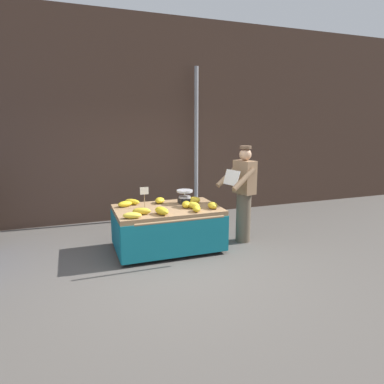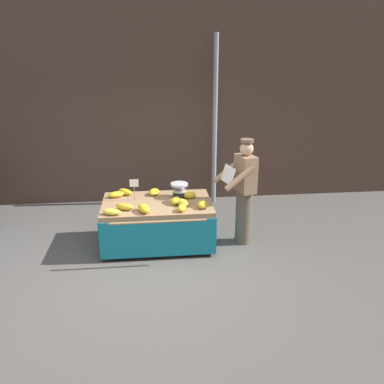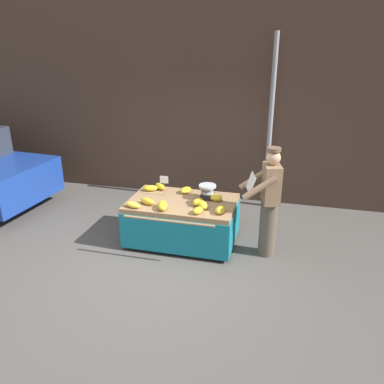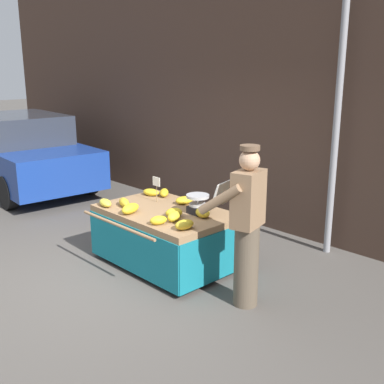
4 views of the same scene
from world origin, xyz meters
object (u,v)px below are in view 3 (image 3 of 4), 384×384
at_px(banana_bunch_2, 220,210).
at_px(banana_bunch_3, 216,198).
at_px(banana_cart, 182,212).
at_px(weighing_scale, 207,192).
at_px(banana_bunch_0, 198,202).
at_px(banana_bunch_6, 160,186).
at_px(banana_bunch_10, 198,210).
at_px(price_sign, 164,182).
at_px(banana_bunch_8, 150,188).
at_px(banana_bunch_7, 186,190).
at_px(banana_bunch_1, 162,206).
at_px(street_pole, 270,125).
at_px(banana_bunch_4, 147,201).
at_px(banana_bunch_5, 133,205).
at_px(vendor_person, 269,202).
at_px(banana_bunch_9, 203,205).

distance_m(banana_bunch_2, banana_bunch_3, 0.46).
distance_m(banana_cart, weighing_scale, 0.52).
bearing_deg(banana_bunch_0, banana_bunch_6, 146.48).
distance_m(banana_bunch_0, banana_bunch_10, 0.31).
height_order(banana_bunch_6, banana_bunch_10, banana_bunch_10).
height_order(price_sign, banana_bunch_8, price_sign).
bearing_deg(banana_bunch_7, banana_bunch_8, -174.81).
xyz_separation_m(price_sign, banana_bunch_10, (0.71, -0.56, -0.20)).
xyz_separation_m(banana_bunch_1, banana_bunch_2, (0.88, 0.08, -0.01)).
distance_m(street_pole, banana_bunch_6, 2.41).
xyz_separation_m(price_sign, banana_bunch_3, (0.88, -0.02, -0.19)).
bearing_deg(price_sign, banana_bunch_10, -38.34).
height_order(banana_bunch_1, banana_bunch_4, banana_bunch_1).
height_order(banana_bunch_0, banana_bunch_6, banana_bunch_0).
bearing_deg(banana_bunch_5, banana_cart, 34.02).
height_order(weighing_scale, banana_bunch_2, weighing_scale).
height_order(banana_bunch_1, banana_bunch_2, banana_bunch_1).
distance_m(price_sign, banana_bunch_6, 0.37).
height_order(banana_bunch_5, banana_bunch_8, banana_bunch_8).
bearing_deg(vendor_person, weighing_scale, 164.16).
relative_size(price_sign, banana_bunch_7, 1.44).
bearing_deg(banana_bunch_3, banana_bunch_6, 164.56).
xyz_separation_m(street_pole, banana_bunch_8, (-1.86, -1.56, -0.87)).
bearing_deg(price_sign, vendor_person, -7.67).
distance_m(street_pole, price_sign, 2.41).
bearing_deg(street_pole, banana_bunch_0, -114.86).
distance_m(banana_bunch_1, banana_bunch_3, 0.89).
height_order(banana_bunch_3, banana_bunch_4, banana_bunch_3).
relative_size(price_sign, banana_bunch_8, 1.38).
bearing_deg(weighing_scale, price_sign, -175.87).
relative_size(banana_bunch_3, banana_bunch_9, 0.87).
bearing_deg(street_pole, banana_bunch_4, -128.41).
relative_size(banana_bunch_5, banana_bunch_7, 1.17).
xyz_separation_m(price_sign, banana_bunch_4, (-0.14, -0.42, -0.19)).
xyz_separation_m(banana_cart, banana_bunch_0, (0.29, -0.12, 0.25)).
xyz_separation_m(price_sign, vendor_person, (1.72, -0.23, -0.09)).
xyz_separation_m(banana_bunch_4, banana_bunch_7, (0.45, 0.63, -0.00)).
relative_size(banana_bunch_5, vendor_person, 0.16).
height_order(weighing_scale, banana_bunch_9, weighing_scale).
height_order(street_pole, weighing_scale, street_pole).
distance_m(banana_bunch_0, vendor_person, 1.08).
relative_size(banana_bunch_6, banana_bunch_7, 1.24).
bearing_deg(banana_bunch_5, banana_bunch_0, 19.11).
distance_m(banana_bunch_1, banana_bunch_9, 0.61).
distance_m(banana_bunch_5, banana_bunch_8, 0.74).
bearing_deg(price_sign, banana_bunch_8, 153.65).
bearing_deg(banana_bunch_5, banana_bunch_7, 52.00).
bearing_deg(banana_bunch_0, weighing_scale, 75.94).
relative_size(banana_bunch_4, banana_bunch_8, 1.14).
relative_size(banana_bunch_2, banana_bunch_7, 0.99).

